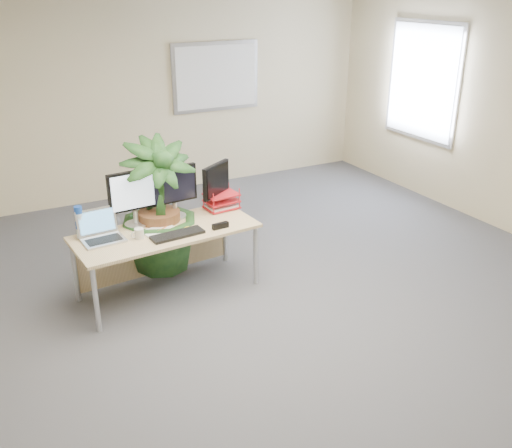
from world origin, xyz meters
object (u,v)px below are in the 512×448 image
desk (163,240)px  floor_plant (159,211)px  monitor_left (134,195)px  monitor_right (174,189)px  laptop (101,233)px

desk → floor_plant: 0.29m
monitor_left → monitor_right: monitor_left is taller
floor_plant → monitor_left: (-0.23, -0.01, 0.21)m
floor_plant → laptop: size_ratio=3.93×
floor_plant → monitor_right: 0.26m
desk → monitor_right: 0.51m
floor_plant → laptop: 0.63m
monitor_left → laptop: 0.47m
monitor_right → monitor_left: bearing=-176.7°
monitor_left → laptop: monitor_left is taller
floor_plant → monitor_left: 0.31m
desk → monitor_right: monitor_right is taller
floor_plant → laptop: bearing=-164.2°
floor_plant → desk: bearing=-102.3°
desk → monitor_right: bearing=40.6°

